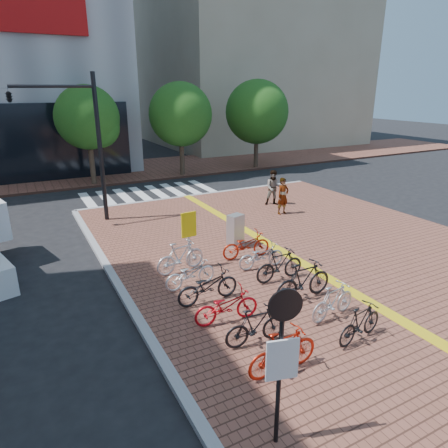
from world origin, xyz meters
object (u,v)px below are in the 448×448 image
pedestrian_b (274,188)px  bike_5 (181,257)px  bike_2 (226,306)px  bike_7 (333,301)px  bike_0 (283,351)px  traffic_light_pole (60,122)px  utility_box (235,230)px  notice_sign (282,351)px  bike_9 (280,265)px  bike_10 (261,256)px  bike_6 (360,323)px  pedestrian_a (283,196)px  bike_11 (246,245)px  bike_4 (190,273)px  bike_3 (208,286)px  bike_1 (256,326)px  yellow_sign (189,230)px  bike_8 (304,281)px

pedestrian_b → bike_5: bearing=-117.7°
bike_2 → bike_7: size_ratio=1.10×
bike_0 → traffic_light_pole: traffic_light_pole is taller
utility_box → notice_sign: (-3.77, -8.13, 1.24)m
bike_2 → bike_9: size_ratio=1.02×
bike_10 → bike_5: bearing=73.2°
bike_6 → bike_7: bearing=-16.0°
utility_box → notice_sign: notice_sign is taller
utility_box → pedestrian_b: bearing=41.6°
pedestrian_a → bike_11: bearing=-144.3°
bike_4 → bike_9: bearing=-113.6°
bike_3 → bike_10: size_ratio=1.12×
bike_1 → bike_10: 4.23m
bike_9 → pedestrian_a: pedestrian_a is taller
bike_11 → utility_box: size_ratio=1.45×
bike_6 → yellow_sign: bearing=9.7°
pedestrian_b → traffic_light_pole: 10.34m
bike_3 → bike_4: size_ratio=1.12×
notice_sign → bike_1: bearing=65.4°
bike_3 → bike_9: 2.55m
bike_0 → utility_box: (2.64, 6.70, 0.10)m
bike_0 → traffic_light_pole: bearing=10.7°
bike_4 → pedestrian_a: bearing=-59.8°
bike_8 → bike_9: bike_8 is taller
yellow_sign → bike_11: bearing=-4.5°
bike_0 → pedestrian_b: bearing=-34.3°
bike_6 → pedestrian_a: bearing=-34.8°
bike_3 → bike_10: bearing=-66.5°
bike_9 → pedestrian_b: 8.56m
notice_sign → pedestrian_a: bearing=53.9°
bike_6 → bike_4: bearing=20.1°
bike_3 → bike_8: bearing=-116.0°
bike_6 → bike_10: bearing=-11.2°
bike_4 → bike_10: 2.63m
bike_9 → pedestrian_b: size_ratio=0.95×
yellow_sign → traffic_light_pole: traffic_light_pole is taller
bike_11 → pedestrian_b: size_ratio=1.00×
yellow_sign → notice_sign: (-1.47, -7.15, 0.51)m
bike_6 → bike_1: bearing=56.0°
bike_5 → pedestrian_b: size_ratio=0.97×
bike_3 → traffic_light_pole: bearing=13.4°
traffic_light_pole → notice_sign: bearing=-84.5°
bike_5 → bike_9: size_ratio=1.03×
bike_2 → pedestrian_b: (7.28, 8.45, 0.45)m
bike_1 → bike_10: size_ratio=0.95×
bike_1 → bike_11: same height
bike_1 → bike_5: bike_5 is taller
bike_5 → bike_6: bearing=-166.1°
bike_6 → bike_10: size_ratio=0.93×
bike_5 → bike_4: bearing=163.7°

